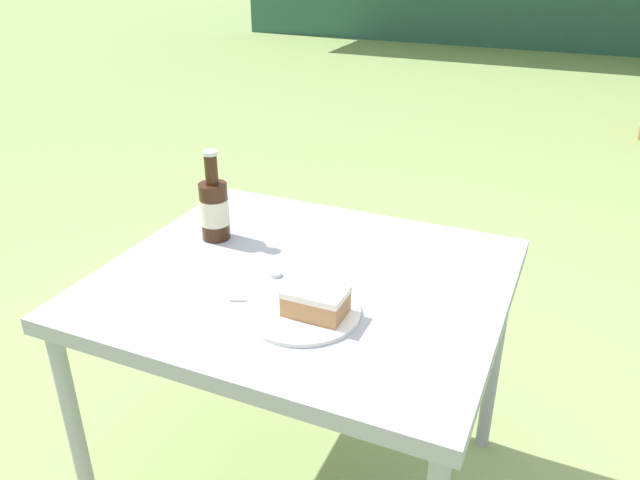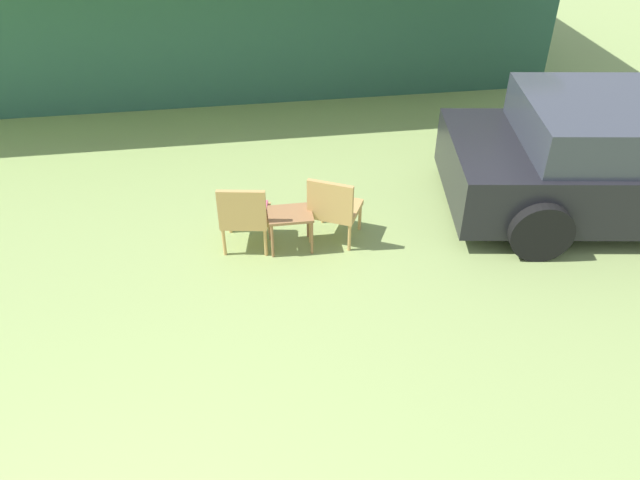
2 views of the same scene
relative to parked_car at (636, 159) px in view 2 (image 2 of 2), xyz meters
The scene contains 4 objects.
parked_car is the anchor object (origin of this frame).
wicker_chair_cushioned 4.49m from the parked_car, behind, with size 0.57×0.56×0.81m.
wicker_chair_plain 3.53m from the parked_car, behind, with size 0.66×0.65×0.81m.
garden_side_table 4.02m from the parked_car, behind, with size 0.47×0.37×0.44m.
Camera 2 is at (1.18, -1.32, 4.10)m, focal length 35.00 mm.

